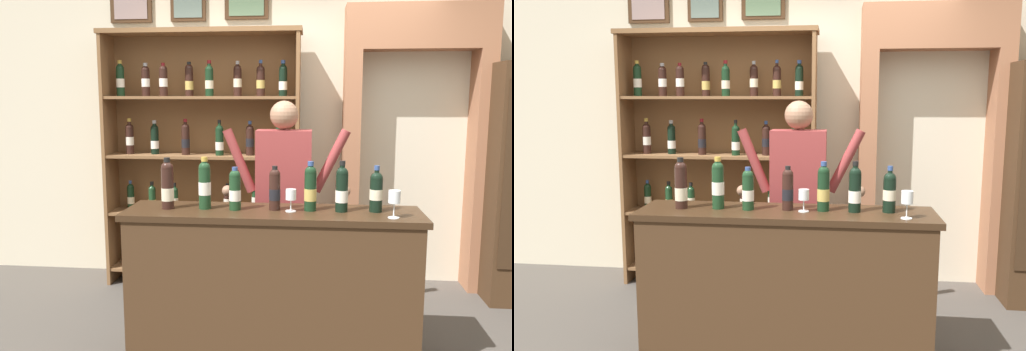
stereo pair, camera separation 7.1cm
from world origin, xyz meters
TOP-DOWN VIEW (x-y plane):
  - back_wall at (-0.00, 1.64)m, footprint 12.00×0.19m
  - wine_shelf at (-0.74, 1.33)m, footprint 1.75×0.35m
  - archway_doorway at (1.11, 1.50)m, footprint 1.23×0.45m
  - tasting_counter at (-0.02, -0.00)m, footprint 1.88×0.48m
  - shopkeeper at (0.02, 0.56)m, footprint 0.95×0.22m
  - tasting_bottle_chianti at (-0.69, -0.01)m, footprint 0.08×0.08m
  - tasting_bottle_super_tuscan at (-0.46, 0.01)m, footprint 0.08×0.08m
  - tasting_bottle_grappa at (-0.26, 0.00)m, footprint 0.08×0.08m
  - tasting_bottle_rosso at (-0.01, 0.02)m, footprint 0.07×0.07m
  - tasting_bottle_riserva at (0.22, 0.03)m, footprint 0.08×0.08m
  - tasting_bottle_bianco at (0.41, 0.02)m, footprint 0.08×0.08m
  - tasting_bottle_prosecco at (0.63, 0.04)m, footprint 0.08×0.08m
  - wine_glass_center at (0.10, -0.01)m, footprint 0.07×0.07m
  - wine_glass_spare at (0.71, -0.13)m, footprint 0.07×0.07m

SIDE VIEW (x-z plane):
  - tasting_counter at x=-0.02m, z-range 0.00..0.97m
  - shopkeeper at x=0.02m, z-range 0.20..1.85m
  - wine_glass_center at x=0.10m, z-range 1.00..1.14m
  - wine_glass_spare at x=0.71m, z-range 1.01..1.17m
  - tasting_bottle_grappa at x=-0.26m, z-range 0.97..1.24m
  - tasting_bottle_prosecco at x=0.63m, z-range 0.96..1.25m
  - tasting_bottle_rosso at x=-0.01m, z-range 0.97..1.25m
  - tasting_bottle_bianco at x=0.41m, z-range 0.96..1.28m
  - tasting_bottle_riserva at x=0.22m, z-range 0.96..1.28m
  - tasting_bottle_chianti at x=-0.69m, z-range 0.96..1.29m
  - tasting_bottle_super_tuscan at x=-0.46m, z-range 0.97..1.30m
  - wine_shelf at x=-0.74m, z-range 0.06..2.32m
  - archway_doorway at x=1.11m, z-range 0.19..2.64m
  - back_wall at x=0.00m, z-range 0.00..3.52m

